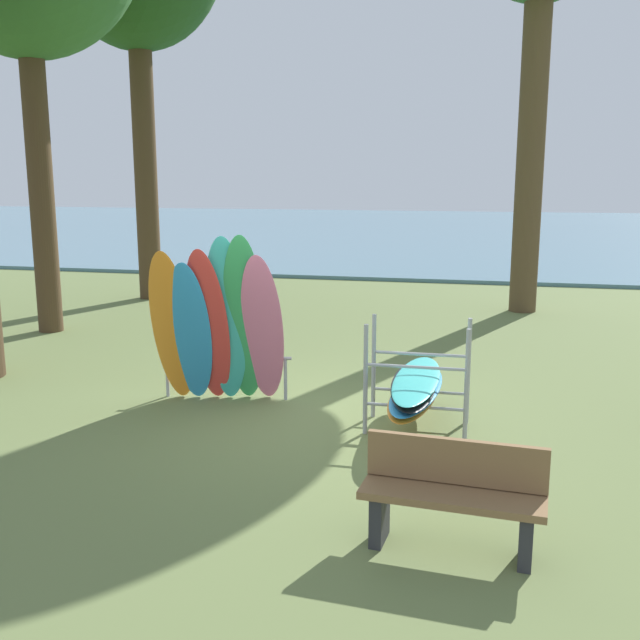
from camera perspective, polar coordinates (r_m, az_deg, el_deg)
name	(u,v)px	position (r m, az deg, el deg)	size (l,w,h in m)	color
ground_plane	(297,416)	(8.95, -1.81, -7.42)	(80.00, 80.00, 0.00)	olive
lake_water	(443,230)	(37.75, 9.49, 6.87)	(80.00, 36.00, 0.10)	slate
leaning_board_pile	(218,326)	(9.22, -7.88, -0.49)	(1.71, 0.94, 2.17)	orange
board_storage_rack	(416,386)	(8.45, 7.40, -5.10)	(1.15, 2.13, 1.25)	#9EA0A5
park_bench	(453,494)	(5.91, 10.23, -13.06)	(1.43, 0.53, 0.85)	#2D2D33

